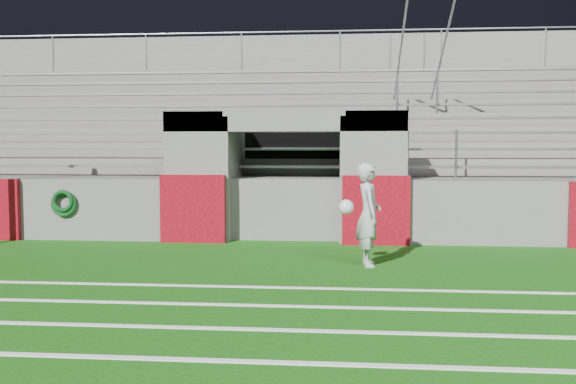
# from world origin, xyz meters

# --- Properties ---
(ground) EXTENTS (90.00, 90.00, 0.00)m
(ground) POSITION_xyz_m (0.00, 0.00, 0.00)
(ground) COLOR #124A0C
(ground) RESTS_ON ground
(stadium_structure) EXTENTS (26.00, 8.48, 5.42)m
(stadium_structure) POSITION_xyz_m (0.00, 7.97, 1.49)
(stadium_structure) COLOR #5B5956
(stadium_structure) RESTS_ON ground
(goalkeeper_with_ball) EXTENTS (0.71, 0.64, 1.65)m
(goalkeeper_with_ball) POSITION_xyz_m (1.57, 0.74, 0.83)
(goalkeeper_with_ball) COLOR #A5A9AE
(goalkeeper_with_ball) RESTS_ON ground
(hose_coil) EXTENTS (0.54, 0.14, 0.56)m
(hose_coil) POSITION_xyz_m (-4.46, 2.93, 0.77)
(hose_coil) COLOR #0D4315
(hose_coil) RESTS_ON ground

